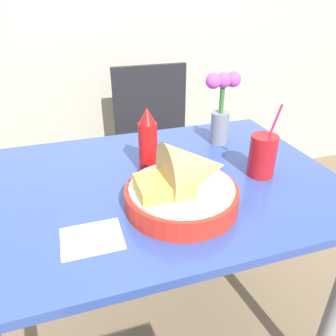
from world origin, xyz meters
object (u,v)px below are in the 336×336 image
(flower_vase, at_px, (221,106))
(food_basket, at_px, (186,185))
(ketchup_bottle, at_px, (148,142))
(drink_cup, at_px, (262,157))
(chair_far_window, at_px, (155,137))

(flower_vase, bearing_deg, food_basket, -127.16)
(food_basket, xyz_separation_m, ketchup_bottle, (-0.04, 0.21, 0.04))
(food_basket, xyz_separation_m, drink_cup, (0.27, 0.08, -0.00))
(food_basket, bearing_deg, chair_far_window, 79.19)
(drink_cup, bearing_deg, flower_vase, 93.51)
(chair_far_window, height_order, drink_cup, drink_cup)
(food_basket, distance_m, ketchup_bottle, 0.21)
(chair_far_window, bearing_deg, drink_cup, -83.46)
(chair_far_window, height_order, food_basket, food_basket)
(ketchup_bottle, distance_m, flower_vase, 0.33)
(ketchup_bottle, relative_size, flower_vase, 0.80)
(chair_far_window, relative_size, drink_cup, 3.84)
(chair_far_window, distance_m, food_basket, 0.98)
(flower_vase, bearing_deg, drink_cup, -86.49)
(ketchup_bottle, height_order, flower_vase, flower_vase)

